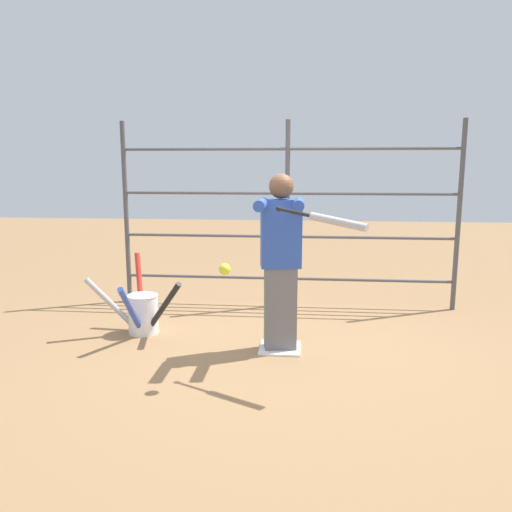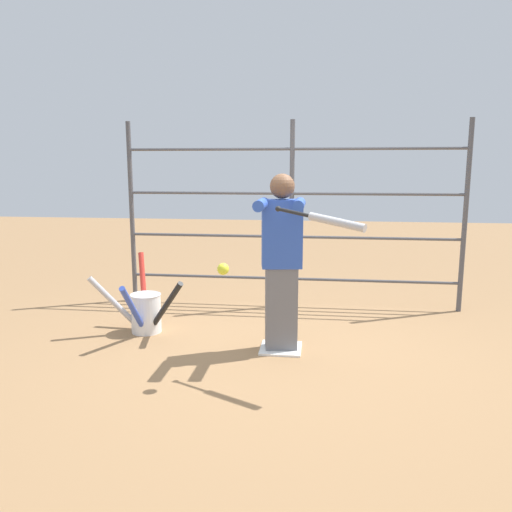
% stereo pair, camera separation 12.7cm
% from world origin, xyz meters
% --- Properties ---
extents(ground_plane, '(24.00, 24.00, 0.00)m').
position_xyz_m(ground_plane, '(0.00, 0.00, 0.00)').
color(ground_plane, '#9E754C').
extents(home_plate, '(0.40, 0.40, 0.02)m').
position_xyz_m(home_plate, '(0.00, 0.00, 0.01)').
color(home_plate, white).
rests_on(home_plate, ground).
extents(fence_backstop, '(4.24, 0.06, 2.34)m').
position_xyz_m(fence_backstop, '(0.00, -1.60, 1.17)').
color(fence_backstop, '#4C4C51').
rests_on(fence_backstop, ground).
extents(batter, '(0.44, 0.62, 1.71)m').
position_xyz_m(batter, '(0.00, 0.02, 0.92)').
color(batter, slate).
rests_on(batter, ground).
extents(baseball_bat_swinging, '(0.73, 0.47, 0.16)m').
position_xyz_m(baseball_bat_swinging, '(-0.42, 0.71, 1.36)').
color(baseball_bat_swinging, black).
extents(softball_in_flight, '(0.10, 0.10, 0.10)m').
position_xyz_m(softball_in_flight, '(0.41, 0.80, 0.96)').
color(softball_in_flight, yellow).
extents(bat_bucket, '(1.07, 0.95, 0.83)m').
position_xyz_m(bat_bucket, '(1.50, -0.32, 0.24)').
color(bat_bucket, white).
rests_on(bat_bucket, ground).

